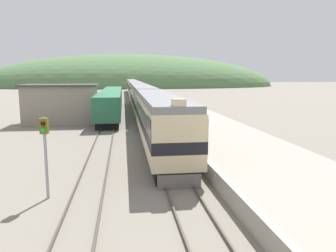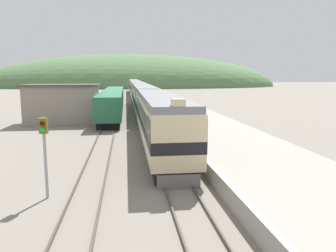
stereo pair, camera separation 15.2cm
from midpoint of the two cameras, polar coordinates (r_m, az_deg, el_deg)
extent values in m
cube|color=#4C443D|center=(69.46, -6.13, 4.17)|extent=(0.08, 180.00, 0.16)
cube|color=#4C443D|center=(69.52, -4.95, 4.19)|extent=(0.08, 180.00, 0.16)
cube|color=#4C443D|center=(69.49, -9.87, 4.09)|extent=(0.08, 180.00, 0.16)
cube|color=#4C443D|center=(69.45, -8.68, 4.12)|extent=(0.08, 180.00, 0.16)
cube|color=#9E9689|center=(50.13, 1.51, 2.87)|extent=(7.19, 140.00, 0.96)
cube|color=silver|center=(49.65, -2.46, 3.36)|extent=(0.24, 140.00, 0.01)
ellipsoid|color=#517547|center=(165.57, -6.86, 6.85)|extent=(146.69, 66.01, 31.40)
cube|color=gray|center=(41.11, -18.17, 3.51)|extent=(8.17, 4.59, 4.40)
cube|color=#47423D|center=(40.98, -18.33, 6.74)|extent=(8.67, 5.09, 0.24)
cube|color=black|center=(26.40, -1.82, -2.72)|extent=(2.33, 18.94, 0.85)
cube|color=beige|center=(26.09, -1.84, 1.37)|extent=(2.84, 20.15, 2.95)
cube|color=black|center=(26.12, -1.84, 0.86)|extent=(2.87, 20.17, 0.65)
cube|color=black|center=(26.01, -1.85, 2.79)|extent=(2.86, 18.94, 0.89)
cube|color=slate|center=(25.92, -1.86, 5.05)|extent=(2.67, 20.15, 0.40)
cube|color=black|center=(17.21, 1.22, -0.35)|extent=(2.88, 2.20, 1.18)
cube|color=beige|center=(16.37, 1.61, 4.13)|extent=(0.64, 0.80, 0.36)
cube|color=slate|center=(16.94, 1.69, -9.54)|extent=(2.21, 0.40, 0.77)
cube|color=black|center=(47.19, -4.47, 2.40)|extent=(2.33, 19.02, 0.85)
cube|color=beige|center=(47.02, -4.50, 4.70)|extent=(2.84, 20.23, 2.95)
cube|color=black|center=(47.04, -4.50, 4.42)|extent=(2.87, 20.25, 0.65)
cube|color=black|center=(46.98, -4.51, 5.49)|extent=(2.86, 19.02, 0.89)
cube|color=slate|center=(46.93, -4.52, 6.75)|extent=(2.67, 20.23, 0.40)
cube|color=black|center=(68.21, -5.50, 4.39)|extent=(2.33, 19.02, 0.85)
cube|color=beige|center=(68.09, -5.53, 5.98)|extent=(2.84, 20.23, 2.95)
cube|color=black|center=(68.10, -5.52, 5.78)|extent=(2.87, 20.25, 0.65)
cube|color=black|center=(68.06, -5.53, 6.53)|extent=(2.86, 19.02, 0.89)
cube|color=slate|center=(68.02, -5.55, 7.39)|extent=(2.67, 20.23, 0.40)
cube|color=black|center=(89.28, -6.05, 5.43)|extent=(2.33, 19.02, 0.85)
cube|color=beige|center=(89.19, -6.07, 6.65)|extent=(2.84, 20.23, 2.95)
cube|color=black|center=(89.20, -6.07, 6.50)|extent=(2.87, 20.25, 0.65)
cube|color=black|center=(89.17, -6.08, 7.07)|extent=(2.86, 19.02, 0.89)
cube|color=slate|center=(89.14, -6.09, 7.73)|extent=(2.67, 20.23, 0.40)
cube|color=black|center=(110.38, -6.39, 6.08)|extent=(2.33, 19.02, 0.85)
cube|color=beige|center=(110.30, -6.40, 7.07)|extent=(2.84, 20.23, 2.95)
cube|color=black|center=(110.31, -6.40, 6.94)|extent=(2.87, 20.25, 0.65)
cube|color=black|center=(110.28, -6.41, 7.40)|extent=(2.86, 19.02, 0.89)
cube|color=slate|center=(110.26, -6.42, 7.94)|extent=(2.67, 20.23, 0.40)
cube|color=black|center=(50.09, -9.84, 2.65)|extent=(2.46, 30.99, 0.80)
cube|color=#286B47|center=(49.93, -9.89, 4.63)|extent=(2.90, 32.29, 2.67)
cylinder|color=#9E9EA3|center=(16.20, -20.74, -5.32)|extent=(0.14, 0.14, 3.85)
cube|color=#6B6619|center=(15.91, -21.04, 0.00)|extent=(0.36, 0.28, 0.71)
sphere|color=#3C0504|center=(15.72, -21.21, 0.40)|extent=(0.22, 0.22, 0.22)
sphere|color=green|center=(15.76, -21.16, -0.59)|extent=(0.22, 0.22, 0.22)
camera|label=1|loc=(0.08, -90.21, -0.03)|focal=35.00mm
camera|label=2|loc=(0.08, 89.79, 0.03)|focal=35.00mm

